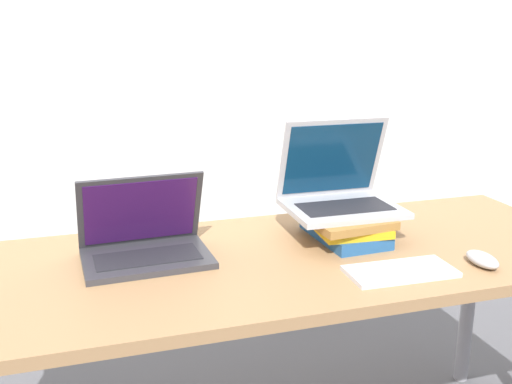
# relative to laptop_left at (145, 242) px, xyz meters

# --- Properties ---
(wall_back) EXTENTS (8.00, 0.05, 2.70)m
(wall_back) POSITION_rel_laptop_left_xyz_m (0.35, 0.92, 0.60)
(wall_back) COLOR silver
(wall_back) RESTS_ON ground_plane
(desk) EXTENTS (1.76, 0.67, 0.70)m
(desk) POSITION_rel_laptop_left_xyz_m (0.35, -0.09, -0.12)
(desk) COLOR #9E754C
(desk) RESTS_ON ground_plane
(laptop_left) EXTENTS (0.33, 0.24, 0.22)m
(laptop_left) POSITION_rel_laptop_left_xyz_m (0.00, 0.00, 0.00)
(laptop_left) COLOR #333338
(laptop_left) RESTS_ON desk
(book_stack) EXTENTS (0.23, 0.28, 0.08)m
(book_stack) POSITION_rel_laptop_left_xyz_m (0.56, -0.02, -0.00)
(book_stack) COLOR #235693
(book_stack) RESTS_ON desk
(laptop_on_books) EXTENTS (0.31, 0.26, 0.26)m
(laptop_on_books) POSITION_rel_laptop_left_xyz_m (0.56, 0.03, 0.08)
(laptop_on_books) COLOR #B2B2B7
(laptop_on_books) RESTS_ON book_stack
(wireless_keyboard) EXTENTS (0.27, 0.13, 0.01)m
(wireless_keyboard) POSITION_rel_laptop_left_xyz_m (0.58, -0.29, -0.04)
(wireless_keyboard) COLOR silver
(wireless_keyboard) RESTS_ON desk
(mouse) EXTENTS (0.06, 0.11, 0.03)m
(mouse) POSITION_rel_laptop_left_xyz_m (0.81, -0.30, -0.03)
(mouse) COLOR #B2B2B7
(mouse) RESTS_ON desk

